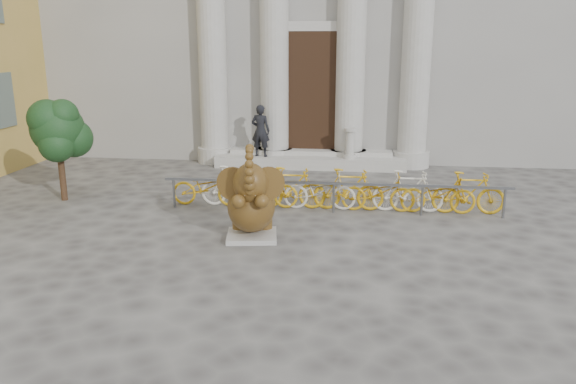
# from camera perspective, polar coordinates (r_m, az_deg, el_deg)

# --- Properties ---
(ground) EXTENTS (80.00, 80.00, 0.00)m
(ground) POSITION_cam_1_polar(r_m,az_deg,el_deg) (9.14, -2.44, -9.95)
(ground) COLOR #474442
(ground) RESTS_ON ground
(entrance_steps) EXTENTS (6.00, 1.20, 0.36)m
(entrance_steps) POSITION_cam_1_polar(r_m,az_deg,el_deg) (18.01, 2.27, 3.15)
(entrance_steps) COLOR #A8A59E
(entrance_steps) RESTS_ON ground
(elephant_statue) EXTENTS (1.32, 1.53, 1.99)m
(elephant_statue) POSITION_cam_1_polar(r_m,az_deg,el_deg) (11.21, -3.75, -1.27)
(elephant_statue) COLOR #A8A59E
(elephant_statue) RESTS_ON ground
(bike_rack) EXTENTS (8.07, 0.53, 1.00)m
(bike_rack) POSITION_cam_1_polar(r_m,az_deg,el_deg) (13.30, 4.65, 0.30)
(bike_rack) COLOR slate
(bike_rack) RESTS_ON ground
(tree) EXTENTS (1.47, 1.34, 2.54)m
(tree) POSITION_cam_1_polar(r_m,az_deg,el_deg) (14.90, -22.31, 5.82)
(tree) COLOR #332114
(tree) RESTS_ON ground
(pedestrian) EXTENTS (0.65, 0.47, 1.63)m
(pedestrian) POSITION_cam_1_polar(r_m,az_deg,el_deg) (17.74, -2.81, 6.24)
(pedestrian) COLOR black
(pedestrian) RESTS_ON entrance_steps
(balustrade_post) EXTENTS (0.39, 0.39, 0.95)m
(balustrade_post) POSITION_cam_1_polar(r_m,az_deg,el_deg) (17.55, 6.30, 4.82)
(balustrade_post) COLOR #A8A59E
(balustrade_post) RESTS_ON entrance_steps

